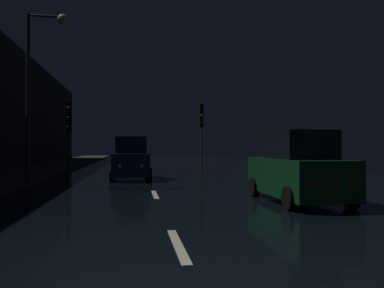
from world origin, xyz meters
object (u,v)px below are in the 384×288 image
(traffic_light_far_left, at_px, (69,123))
(streetlamp_overhead, at_px, (39,71))
(car_approaching_headlights, at_px, (131,160))
(car_parked_right_near, at_px, (298,170))
(traffic_light_far_right, at_px, (201,121))

(traffic_light_far_left, distance_m, streetlamp_overhead, 9.01)
(car_approaching_headlights, distance_m, car_parked_right_near, 10.33)
(streetlamp_overhead, bearing_deg, car_approaching_headlights, 38.54)
(streetlamp_overhead, relative_size, car_approaching_headlights, 1.70)
(car_approaching_headlights, xyz_separation_m, car_parked_right_near, (4.96, -9.06, -0.02))
(traffic_light_far_right, distance_m, traffic_light_far_left, 11.34)
(car_approaching_headlights, height_order, car_parked_right_near, car_approaching_headlights)
(traffic_light_far_right, xyz_separation_m, car_approaching_headlights, (-5.76, -11.47, -2.86))
(car_approaching_headlights, bearing_deg, traffic_light_far_left, -145.15)
(traffic_light_far_right, height_order, traffic_light_far_left, traffic_light_far_right)
(traffic_light_far_right, relative_size, streetlamp_overhead, 0.72)
(traffic_light_far_left, height_order, car_approaching_headlights, traffic_light_far_left)
(traffic_light_far_left, bearing_deg, traffic_light_far_right, 121.09)
(traffic_light_far_right, distance_m, streetlamp_overhead, 17.40)
(streetlamp_overhead, bearing_deg, car_parked_right_near, -34.52)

